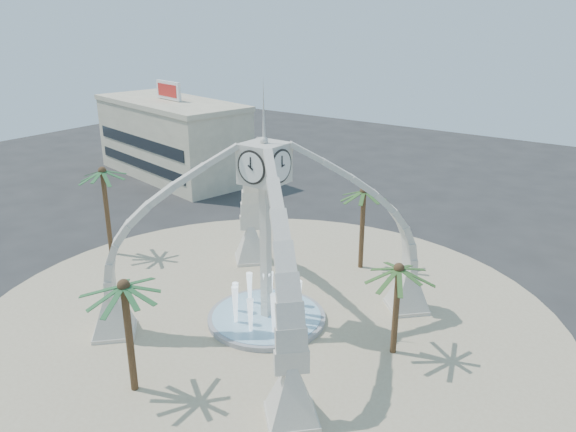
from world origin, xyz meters
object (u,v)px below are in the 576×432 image
Objects in this scene: palm_south at (124,287)px; palm_east at (399,270)px; clock_tower at (265,232)px; palm_north at (364,192)px; palm_west at (102,172)px; fountain at (267,317)px.

palm_east is at bearing 49.08° from palm_south.
palm_east is (8.69, 1.48, -0.84)m from clock_tower.
clock_tower is at bearing -170.31° from palm_east.
palm_north is 21.50m from palm_south.
palm_east is 0.89× the size of palm_south.
palm_west is at bearing 145.62° from palm_south.
palm_south is (16.39, -11.22, -1.00)m from palm_west.
clock_tower is at bearing 82.06° from palm_south.
palm_south is (-2.54, -21.35, -0.15)m from palm_north.
palm_east is 0.78× the size of palm_west.
clock_tower is 10.27m from palm_south.
palm_north is at bearing 84.28° from fountain.
palm_north is (1.12, 11.18, 6.22)m from fountain.
palm_south is at bearing -97.93° from fountain.
fountain is 1.10× the size of palm_south.
palm_south is (-10.11, -11.66, 0.70)m from palm_east.
fountain is 11.93m from palm_south.
palm_north is at bearing 127.99° from palm_east.
fountain is at bearing -3.34° from palm_west.
palm_south reaches higher than palm_east.
palm_south is (-1.42, -10.18, 6.06)m from fountain.
clock_tower is 11.23m from palm_north.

